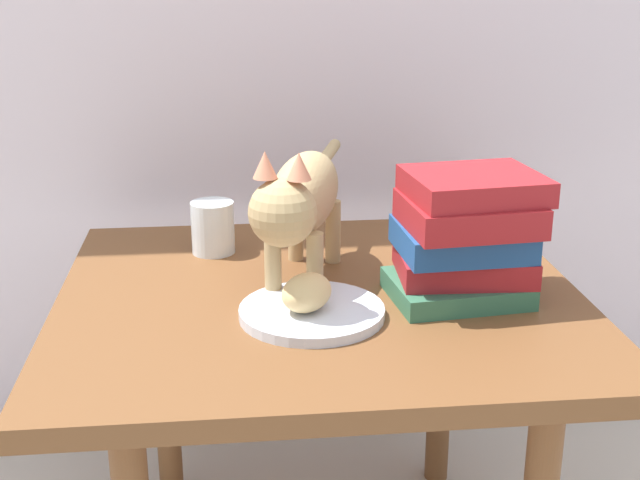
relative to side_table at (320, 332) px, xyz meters
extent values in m
cube|color=brown|center=(0.00, 0.00, 0.05)|extent=(0.75, 0.68, 0.03)
cylinder|color=brown|center=(-0.25, 0.25, -0.20)|extent=(0.04, 0.04, 0.47)
cylinder|color=brown|center=(0.25, 0.25, -0.20)|extent=(0.04, 0.04, 0.47)
cylinder|color=silver|center=(-0.02, -0.09, 0.07)|extent=(0.20, 0.20, 0.01)
ellipsoid|color=#E0BC7A|center=(-0.03, -0.09, 0.10)|extent=(0.10, 0.10, 0.05)
cylinder|color=tan|center=(-0.01, -0.03, 0.11)|extent=(0.02, 0.02, 0.10)
cylinder|color=tan|center=(-0.07, -0.01, 0.11)|extent=(0.02, 0.02, 0.10)
cylinder|color=tan|center=(0.03, 0.13, 0.11)|extent=(0.02, 0.02, 0.10)
cylinder|color=tan|center=(-0.02, 0.14, 0.11)|extent=(0.02, 0.02, 0.10)
ellipsoid|color=tan|center=(-0.02, 0.06, 0.20)|extent=(0.16, 0.27, 0.11)
sphere|color=tan|center=(-0.06, -0.08, 0.21)|extent=(0.09, 0.09, 0.09)
cone|color=#DD8460|center=(-0.04, -0.09, 0.27)|extent=(0.03, 0.03, 0.03)
cone|color=#DD8460|center=(-0.08, -0.08, 0.27)|extent=(0.03, 0.03, 0.03)
cylinder|color=tan|center=(0.04, 0.26, 0.21)|extent=(0.06, 0.16, 0.02)
cube|color=#336B4C|center=(0.19, -0.04, 0.08)|extent=(0.20, 0.16, 0.03)
cube|color=maroon|center=(0.20, -0.03, 0.11)|extent=(0.19, 0.14, 0.04)
cube|color=#1E4C8C|center=(0.20, -0.03, 0.15)|extent=(0.18, 0.15, 0.04)
cube|color=maroon|center=(0.20, -0.04, 0.19)|extent=(0.19, 0.17, 0.04)
cube|color=maroon|center=(0.21, -0.04, 0.23)|extent=(0.19, 0.17, 0.03)
cylinder|color=silver|center=(-0.15, 0.19, 0.11)|extent=(0.07, 0.07, 0.08)
cylinder|color=silver|center=(-0.15, 0.19, 0.09)|extent=(0.06, 0.06, 0.04)
camera|label=1|loc=(-0.12, -1.13, 0.53)|focal=47.71mm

